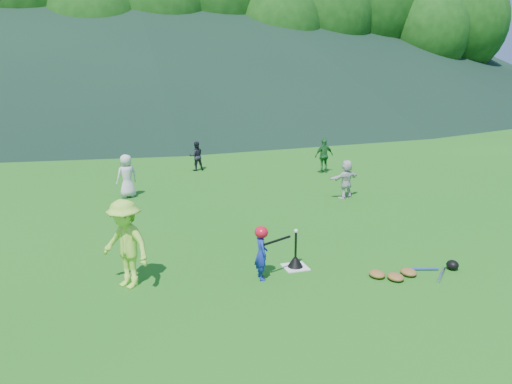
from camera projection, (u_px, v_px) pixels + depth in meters
ground at (295, 267)px, 9.56m from camera, size 120.00×120.00×0.00m
home_plate at (295, 267)px, 9.56m from camera, size 0.45×0.45×0.02m
baseball at (296, 231)px, 9.38m from camera, size 0.08×0.08×0.08m
batter_child at (261, 254)px, 8.94m from camera, size 0.24×0.36×0.96m
adult_coach at (126, 244)px, 8.55m from camera, size 1.09×1.15×1.57m
fielder_a at (127, 176)px, 14.61m from camera, size 0.73×0.61×1.28m
fielder_b at (196, 156)px, 18.50m from camera, size 0.56×0.46×1.09m
fielder_c at (324, 156)px, 18.09m from camera, size 0.77×0.40×1.26m
fielder_d at (346, 179)px, 14.55m from camera, size 1.10×0.62×1.13m
batting_tee at (295, 261)px, 9.53m from camera, size 0.30×0.30×0.68m
batter_gear at (263, 233)px, 8.86m from camera, size 0.72×0.27×0.33m
equipment_pile at (409, 272)px, 9.17m from camera, size 1.80×0.76×0.19m
outfield_fence at (148, 112)px, 35.30m from camera, size 70.07×0.08×1.33m
tree_line at (138, 9)px, 38.94m from camera, size 70.04×11.40×14.82m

